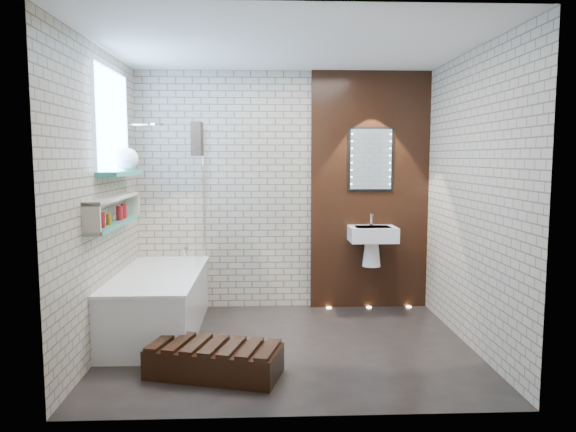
{
  "coord_description": "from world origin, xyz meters",
  "views": [
    {
      "loc": [
        -0.2,
        -4.62,
        1.67
      ],
      "look_at": [
        0.0,
        0.15,
        1.15
      ],
      "focal_mm": 33.61,
      "sensor_mm": 36.0,
      "label": 1
    }
  ],
  "objects_px": {
    "washbasin": "(372,240)",
    "led_mirror": "(371,159)",
    "walnut_step": "(214,361)",
    "bathtub": "(159,302)",
    "bath_screen": "(200,196)"
  },
  "relations": [
    {
      "from": "washbasin",
      "to": "led_mirror",
      "type": "bearing_deg",
      "value": 90.0
    },
    {
      "from": "led_mirror",
      "to": "walnut_step",
      "type": "relative_size",
      "value": 0.7
    },
    {
      "from": "bathtub",
      "to": "washbasin",
      "type": "bearing_deg",
      "value": 16.01
    },
    {
      "from": "led_mirror",
      "to": "walnut_step",
      "type": "height_order",
      "value": "led_mirror"
    },
    {
      "from": "bathtub",
      "to": "led_mirror",
      "type": "relative_size",
      "value": 2.49
    },
    {
      "from": "bath_screen",
      "to": "led_mirror",
      "type": "bearing_deg",
      "value": 10.66
    },
    {
      "from": "walnut_step",
      "to": "bathtub",
      "type": "bearing_deg",
      "value": 120.58
    },
    {
      "from": "washbasin",
      "to": "walnut_step",
      "type": "distance_m",
      "value": 2.39
    },
    {
      "from": "bathtub",
      "to": "walnut_step",
      "type": "relative_size",
      "value": 1.74
    },
    {
      "from": "led_mirror",
      "to": "walnut_step",
      "type": "bearing_deg",
      "value": -130.11
    },
    {
      "from": "led_mirror",
      "to": "walnut_step",
      "type": "xyz_separation_m",
      "value": [
        -1.55,
        -1.84,
        -1.54
      ]
    },
    {
      "from": "washbasin",
      "to": "led_mirror",
      "type": "distance_m",
      "value": 0.88
    },
    {
      "from": "washbasin",
      "to": "walnut_step",
      "type": "relative_size",
      "value": 0.58
    },
    {
      "from": "bathtub",
      "to": "bath_screen",
      "type": "relative_size",
      "value": 1.24
    },
    {
      "from": "washbasin",
      "to": "bathtub",
      "type": "bearing_deg",
      "value": -163.99
    }
  ]
}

